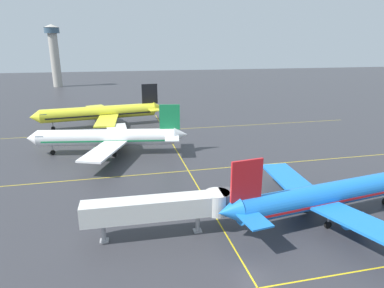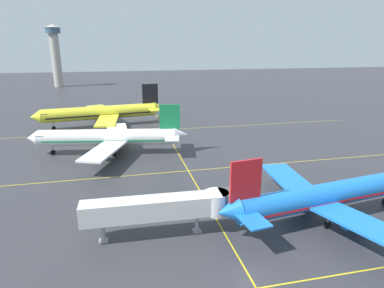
{
  "view_description": "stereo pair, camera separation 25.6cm",
  "coord_description": "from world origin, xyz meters",
  "px_view_note": "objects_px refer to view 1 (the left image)",
  "views": [
    {
      "loc": [
        -12.98,
        -28.03,
        24.32
      ],
      "look_at": [
        1.98,
        37.52,
        3.91
      ],
      "focal_mm": 30.65,
      "sensor_mm": 36.0,
      "label": 1
    },
    {
      "loc": [
        -12.73,
        -28.09,
        24.32
      ],
      "look_at": [
        1.98,
        37.52,
        3.91
      ],
      "focal_mm": 30.65,
      "sensor_mm": 36.0,
      "label": 2
    }
  ],
  "objects_px": {
    "airliner_third_row": "(102,113)",
    "airliner_second_row": "(109,137)",
    "airliner_front_gate": "(326,195)",
    "control_tower": "(54,51)",
    "jet_bridge": "(170,207)"
  },
  "relations": [
    {
      "from": "airliner_third_row",
      "to": "control_tower",
      "type": "height_order",
      "value": "control_tower"
    },
    {
      "from": "airliner_second_row",
      "to": "airliner_front_gate",
      "type": "bearing_deg",
      "value": -50.73
    },
    {
      "from": "airliner_front_gate",
      "to": "airliner_second_row",
      "type": "xyz_separation_m",
      "value": [
        -30.67,
        37.51,
        0.24
      ]
    },
    {
      "from": "control_tower",
      "to": "airliner_third_row",
      "type": "bearing_deg",
      "value": -74.96
    },
    {
      "from": "airliner_third_row",
      "to": "jet_bridge",
      "type": "relative_size",
      "value": 2.03
    },
    {
      "from": "airliner_third_row",
      "to": "airliner_second_row",
      "type": "bearing_deg",
      "value": -84.79
    },
    {
      "from": "airliner_second_row",
      "to": "control_tower",
      "type": "xyz_separation_m",
      "value": [
        -32.1,
        138.01,
        16.92
      ]
    },
    {
      "from": "airliner_third_row",
      "to": "control_tower",
      "type": "relative_size",
      "value": 1.12
    },
    {
      "from": "airliner_front_gate",
      "to": "airliner_second_row",
      "type": "bearing_deg",
      "value": 129.27
    },
    {
      "from": "airliner_front_gate",
      "to": "airliner_third_row",
      "type": "xyz_separation_m",
      "value": [
        -33.24,
        65.63,
        0.59
      ]
    },
    {
      "from": "airliner_second_row",
      "to": "control_tower",
      "type": "bearing_deg",
      "value": 103.09
    },
    {
      "from": "jet_bridge",
      "to": "airliner_third_row",
      "type": "bearing_deg",
      "value": 99.46
    },
    {
      "from": "airliner_third_row",
      "to": "control_tower",
      "type": "distance_m",
      "value": 114.99
    },
    {
      "from": "airliner_front_gate",
      "to": "control_tower",
      "type": "relative_size",
      "value": 0.97
    },
    {
      "from": "airliner_front_gate",
      "to": "control_tower",
      "type": "height_order",
      "value": "control_tower"
    }
  ]
}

